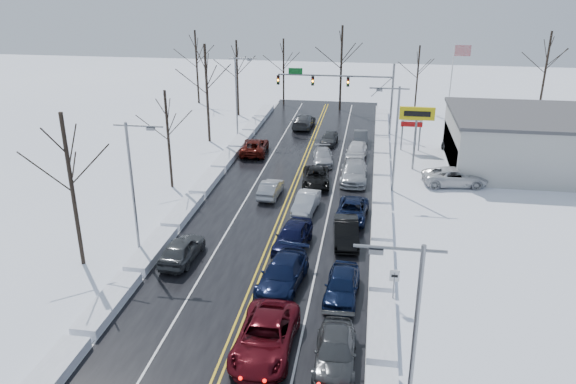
% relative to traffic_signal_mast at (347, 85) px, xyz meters
% --- Properties ---
extents(ground, '(160.00, 160.00, 0.00)m').
position_rel_traffic_signal_mast_xyz_m(ground, '(-3.45, -27.99, -5.48)').
color(ground, white).
rests_on(ground, ground).
extents(road_surface, '(14.00, 84.00, 0.01)m').
position_rel_traffic_signal_mast_xyz_m(road_surface, '(-3.45, -25.99, -5.47)').
color(road_surface, black).
rests_on(road_surface, ground).
extents(snow_bank_left, '(1.48, 72.00, 0.57)m').
position_rel_traffic_signal_mast_xyz_m(snow_bank_left, '(-11.05, -25.99, -5.48)').
color(snow_bank_left, white).
rests_on(snow_bank_left, ground).
extents(snow_bank_right, '(1.48, 72.00, 0.57)m').
position_rel_traffic_signal_mast_xyz_m(snow_bank_right, '(4.15, -25.99, -5.48)').
color(snow_bank_right, white).
rests_on(snow_bank_right, ground).
extents(traffic_signal_mast, '(13.28, 0.39, 8.00)m').
position_rel_traffic_signal_mast_xyz_m(traffic_signal_mast, '(0.00, 0.00, 0.00)').
color(traffic_signal_mast, slate).
rests_on(traffic_signal_mast, ground).
extents(tires_plus_sign, '(3.20, 0.34, 6.00)m').
position_rel_traffic_signal_mast_xyz_m(tires_plus_sign, '(7.05, -12.00, -0.49)').
color(tires_plus_sign, slate).
rests_on(tires_plus_sign, ground).
extents(used_vehicles_sign, '(2.20, 0.22, 4.65)m').
position_rel_traffic_signal_mast_xyz_m(used_vehicles_sign, '(7.05, -5.99, -2.16)').
color(used_vehicles_sign, slate).
rests_on(used_vehicles_sign, ground).
extents(speed_limit_sign, '(0.55, 0.09, 2.35)m').
position_rel_traffic_signal_mast_xyz_m(speed_limit_sign, '(4.75, -35.99, -3.84)').
color(speed_limit_sign, slate).
rests_on(speed_limit_sign, ground).
extents(flagpole, '(1.87, 1.20, 10.00)m').
position_rel_traffic_signal_mast_xyz_m(flagpole, '(11.72, 2.01, 0.45)').
color(flagpole, silver).
rests_on(flagpole, ground).
extents(dealership_building, '(20.40, 12.40, 5.30)m').
position_rel_traffic_signal_mast_xyz_m(dealership_building, '(20.53, -9.99, -2.82)').
color(dealership_building, '#AAAAA5').
rests_on(dealership_building, ground).
extents(streetlight_se, '(3.20, 0.25, 9.00)m').
position_rel_traffic_signal_mast_xyz_m(streetlight_se, '(4.85, -45.99, -0.17)').
color(streetlight_se, slate).
rests_on(streetlight_se, ground).
extents(streetlight_ne, '(3.20, 0.25, 9.00)m').
position_rel_traffic_signal_mast_xyz_m(streetlight_ne, '(4.85, -17.99, -0.17)').
color(streetlight_ne, slate).
rests_on(streetlight_ne, ground).
extents(streetlight_sw, '(3.20, 0.25, 9.00)m').
position_rel_traffic_signal_mast_xyz_m(streetlight_sw, '(-11.74, -31.99, -0.17)').
color(streetlight_sw, slate).
rests_on(streetlight_sw, ground).
extents(streetlight_nw, '(3.20, 0.25, 9.00)m').
position_rel_traffic_signal_mast_xyz_m(streetlight_nw, '(-11.74, -3.99, -0.17)').
color(streetlight_nw, slate).
rests_on(streetlight_nw, ground).
extents(tree_left_b, '(4.00, 4.00, 10.00)m').
position_rel_traffic_signal_mast_xyz_m(tree_left_b, '(-14.95, -33.99, 1.51)').
color(tree_left_b, '#2D231C').
rests_on(tree_left_b, ground).
extents(tree_left_c, '(3.40, 3.40, 8.50)m').
position_rel_traffic_signal_mast_xyz_m(tree_left_c, '(-13.95, -19.99, 0.46)').
color(tree_left_c, '#2D231C').
rests_on(tree_left_c, ground).
extents(tree_left_d, '(4.20, 4.20, 10.50)m').
position_rel_traffic_signal_mast_xyz_m(tree_left_d, '(-14.65, -5.99, 1.86)').
color(tree_left_d, '#2D231C').
rests_on(tree_left_d, ground).
extents(tree_left_e, '(3.80, 3.80, 9.50)m').
position_rel_traffic_signal_mast_xyz_m(tree_left_e, '(-14.25, 6.01, 1.16)').
color(tree_left_e, '#2D231C').
rests_on(tree_left_e, ground).
extents(tree_far_a, '(4.00, 4.00, 10.00)m').
position_rel_traffic_signal_mast_xyz_m(tree_far_a, '(-21.45, 12.01, 1.51)').
color(tree_far_a, '#2D231C').
rests_on(tree_far_a, ground).
extents(tree_far_b, '(3.60, 3.60, 9.00)m').
position_rel_traffic_signal_mast_xyz_m(tree_far_b, '(-9.45, 13.01, 0.81)').
color(tree_far_b, '#2D231C').
rests_on(tree_far_b, ground).
extents(tree_far_c, '(4.40, 4.40, 11.00)m').
position_rel_traffic_signal_mast_xyz_m(tree_far_c, '(-1.45, 11.01, 2.21)').
color(tree_far_c, '#2D231C').
rests_on(tree_far_c, ground).
extents(tree_far_d, '(3.40, 3.40, 8.50)m').
position_rel_traffic_signal_mast_xyz_m(tree_far_d, '(8.55, 12.51, 0.46)').
color(tree_far_d, '#2D231C').
rests_on(tree_far_d, ground).
extents(tree_far_e, '(4.20, 4.20, 10.50)m').
position_rel_traffic_signal_mast_xyz_m(tree_far_e, '(24.55, 13.01, 1.86)').
color(tree_far_e, '#2D231C').
rests_on(tree_far_e, ground).
extents(queued_car_2, '(2.88, 6.09, 1.68)m').
position_rel_traffic_signal_mast_xyz_m(queued_car_2, '(-1.57, -40.97, -5.48)').
color(queued_car_2, '#4B0A11').
rests_on(queued_car_2, ground).
extents(queued_car_3, '(2.96, 5.88, 1.64)m').
position_rel_traffic_signal_mast_xyz_m(queued_car_3, '(-1.73, -34.73, -5.48)').
color(queued_car_3, black).
rests_on(queued_car_3, ground).
extents(queued_car_4, '(2.60, 5.19, 1.70)m').
position_rel_traffic_signal_mast_xyz_m(queued_car_4, '(-1.87, -29.68, -5.48)').
color(queued_car_4, black).
rests_on(queued_car_4, ground).
extents(queued_car_5, '(1.96, 4.49, 1.43)m').
position_rel_traffic_signal_mast_xyz_m(queued_car_5, '(-1.72, -23.37, -5.48)').
color(queued_car_5, '#ADB0B6').
rests_on(queued_car_5, ground).
extents(queued_car_6, '(2.83, 5.27, 1.41)m').
position_rel_traffic_signal_mast_xyz_m(queued_car_6, '(-1.60, -17.53, -5.48)').
color(queued_car_6, black).
rests_on(queued_car_6, ground).
extents(queued_car_7, '(2.40, 4.79, 1.34)m').
position_rel_traffic_signal_mast_xyz_m(queued_car_7, '(-1.58, -11.56, -5.48)').
color(queued_car_7, '#A3A5AB').
rests_on(queued_car_7, ground).
extents(queued_car_8, '(1.94, 4.10, 1.36)m').
position_rel_traffic_signal_mast_xyz_m(queued_car_8, '(-1.50, -5.02, -5.48)').
color(queued_car_8, '#383B3D').
rests_on(queued_car_8, ground).
extents(queued_car_11, '(2.08, 4.94, 1.42)m').
position_rel_traffic_signal_mast_xyz_m(queued_car_11, '(1.93, -41.39, -5.48)').
color(queued_car_11, '#383B3D').
rests_on(queued_car_11, ground).
extents(queued_car_12, '(2.09, 4.76, 1.60)m').
position_rel_traffic_signal_mast_xyz_m(queued_car_12, '(1.86, -35.42, -5.48)').
color(queued_car_12, black).
rests_on(queued_car_12, ground).
extents(queued_car_13, '(2.10, 4.91, 1.58)m').
position_rel_traffic_signal_mast_xyz_m(queued_car_13, '(1.68, -28.33, -5.48)').
color(queued_car_13, black).
rests_on(queued_car_13, ground).
extents(queued_car_14, '(2.61, 5.09, 1.37)m').
position_rel_traffic_signal_mast_xyz_m(queued_car_14, '(1.88, -24.37, -5.48)').
color(queued_car_14, black).
rests_on(queued_car_14, ground).
extents(queued_car_15, '(2.40, 5.78, 1.67)m').
position_rel_traffic_signal_mast_xyz_m(queued_car_15, '(1.65, -15.94, -5.48)').
color(queued_car_15, '#A7AAAF').
rests_on(queued_car_15, ground).
extents(queued_car_16, '(2.23, 4.94, 1.65)m').
position_rel_traffic_signal_mast_xyz_m(queued_car_16, '(1.61, -9.78, -5.48)').
color(queued_car_16, silver).
rests_on(queued_car_16, ground).
extents(queued_car_17, '(1.67, 4.25, 1.38)m').
position_rel_traffic_signal_mast_xyz_m(queued_car_17, '(1.85, -4.46, -5.48)').
color(queued_car_17, '#424447').
rests_on(queued_car_17, ground).
extents(oncoming_car_0, '(1.68, 4.24, 1.37)m').
position_rel_traffic_signal_mast_xyz_m(oncoming_car_0, '(-5.03, -20.76, -5.48)').
color(oncoming_car_0, gray).
rests_on(oncoming_car_0, ground).
extents(oncoming_car_1, '(2.90, 5.64, 1.52)m').
position_rel_traffic_signal_mast_xyz_m(oncoming_car_1, '(-8.81, -9.53, -5.48)').
color(oncoming_car_1, '#460E09').
rests_on(oncoming_car_1, ground).
extents(oncoming_car_2, '(2.50, 5.55, 1.58)m').
position_rel_traffic_signal_mast_xyz_m(oncoming_car_2, '(-5.10, 1.35, -5.48)').
color(oncoming_car_2, '#404245').
rests_on(oncoming_car_2, ground).
extents(oncoming_car_3, '(2.16, 4.77, 1.59)m').
position_rel_traffic_signal_mast_xyz_m(oncoming_car_3, '(-8.73, -32.59, -5.48)').
color(oncoming_car_3, '#3A3D3F').
rests_on(oncoming_car_3, ground).
extents(parked_car_0, '(5.91, 3.26, 1.57)m').
position_rel_traffic_signal_mast_xyz_m(parked_car_0, '(10.48, -15.76, -5.48)').
color(parked_car_0, silver).
rests_on(parked_car_0, ground).
extents(parked_car_1, '(1.97, 4.63, 1.33)m').
position_rel_traffic_signal_mast_xyz_m(parked_car_1, '(13.45, -12.93, -5.48)').
color(parked_car_1, silver).
rests_on(parked_car_1, ground).
extents(parked_car_2, '(2.14, 4.43, 1.46)m').
position_rel_traffic_signal_mast_xyz_m(parked_car_2, '(11.35, -6.55, -5.48)').
color(parked_car_2, black).
rests_on(parked_car_2, ground).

